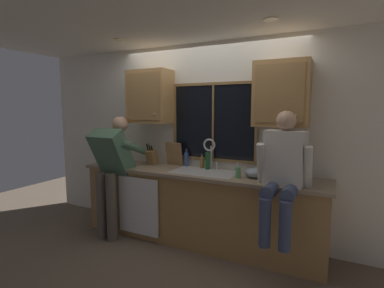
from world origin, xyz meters
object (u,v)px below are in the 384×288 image
(person_standing, at_px, (112,164))
(bottle_amber_small, at_px, (186,159))
(person_sitting_on_counter, at_px, (283,169))
(bottle_tall_clear, at_px, (208,160))
(knife_block, at_px, (152,157))
(soap_dispenser, at_px, (238,172))
(cutting_board, at_px, (174,154))
(mixing_bowl, at_px, (255,173))
(bottle_green_glass, at_px, (202,162))

(person_standing, relative_size, bottle_amber_small, 6.63)
(person_sitting_on_counter, xyz_separation_m, bottle_tall_clear, (-1.00, 0.44, -0.06))
(person_sitting_on_counter, relative_size, knife_block, 3.92)
(soap_dispenser, bearing_deg, person_sitting_on_counter, -17.15)
(soap_dispenser, bearing_deg, person_standing, -172.34)
(knife_block, xyz_separation_m, bottle_amber_small, (0.48, 0.12, -0.01))
(person_standing, bearing_deg, cutting_board, 41.24)
(mixing_bowl, bearing_deg, bottle_amber_small, 167.49)
(person_sitting_on_counter, bearing_deg, cutting_board, 162.34)
(person_standing, bearing_deg, bottle_green_glass, 27.25)
(person_sitting_on_counter, height_order, bottle_tall_clear, person_sitting_on_counter)
(person_sitting_on_counter, bearing_deg, knife_block, 168.15)
(soap_dispenser, xyz_separation_m, bottle_green_glass, (-0.59, 0.32, 0.01))
(knife_block, relative_size, bottle_tall_clear, 1.12)
(cutting_board, relative_size, bottle_amber_small, 1.34)
(person_standing, xyz_separation_m, bottle_tall_clear, (1.15, 0.50, 0.07))
(person_sitting_on_counter, xyz_separation_m, bottle_green_glass, (-1.10, 0.48, -0.10))
(bottle_tall_clear, height_order, bottle_amber_small, bottle_tall_clear)
(bottle_tall_clear, bearing_deg, person_standing, -156.50)
(bottle_tall_clear, bearing_deg, knife_block, -176.36)
(bottle_amber_small, bearing_deg, person_standing, -144.93)
(mixing_bowl, bearing_deg, bottle_green_glass, 165.34)
(person_sitting_on_counter, distance_m, bottle_amber_small, 1.44)
(cutting_board, xyz_separation_m, mixing_bowl, (1.18, -0.20, -0.10))
(cutting_board, distance_m, bottle_green_glass, 0.43)
(cutting_board, height_order, soap_dispenser, cutting_board)
(mixing_bowl, height_order, bottle_tall_clear, bottle_tall_clear)
(cutting_board, bearing_deg, soap_dispenser, -17.92)
(person_standing, bearing_deg, bottle_amber_small, 35.07)
(person_standing, distance_m, bottle_amber_small, 0.99)
(knife_block, distance_m, mixing_bowl, 1.49)
(person_sitting_on_counter, distance_m, bottle_tall_clear, 1.10)
(person_standing, bearing_deg, knife_block, 53.85)
(soap_dispenser, height_order, bottle_tall_clear, bottle_tall_clear)
(person_standing, height_order, knife_block, person_standing)
(knife_block, relative_size, bottle_amber_small, 1.34)
(knife_block, height_order, bottle_amber_small, knife_block)
(knife_block, relative_size, cutting_board, 1.00)
(bottle_tall_clear, bearing_deg, mixing_bowl, -13.26)
(cutting_board, xyz_separation_m, bottle_green_glass, (0.43, -0.01, -0.08))
(cutting_board, distance_m, bottle_tall_clear, 0.53)
(person_sitting_on_counter, height_order, bottle_amber_small, person_sitting_on_counter)
(mixing_bowl, xyz_separation_m, bottle_green_glass, (-0.75, 0.20, 0.03))
(person_standing, relative_size, person_sitting_on_counter, 1.27)
(cutting_board, bearing_deg, bottle_tall_clear, -5.46)
(cutting_board, height_order, bottle_amber_small, cutting_board)
(soap_dispenser, xyz_separation_m, bottle_tall_clear, (-0.50, 0.28, 0.05))
(knife_block, height_order, bottle_tall_clear, knife_block)
(soap_dispenser, height_order, bottle_green_glass, bottle_green_glass)
(person_sitting_on_counter, bearing_deg, bottle_amber_small, 159.51)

